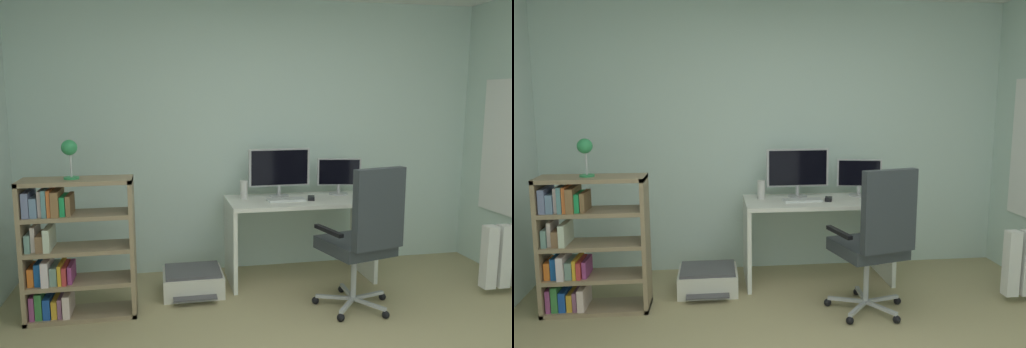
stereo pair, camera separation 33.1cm
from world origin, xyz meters
TOP-DOWN VIEW (x-y plane):
  - wall_back at (0.00, 2.53)m, footprint 4.44×0.10m
  - desk at (0.31, 2.06)m, footprint 1.31×0.62m
  - monitor_main at (0.15, 2.20)m, footprint 0.58×0.18m
  - monitor_secondary at (0.74, 2.20)m, footprint 0.41×0.18m
  - keyboard at (0.17, 1.99)m, footprint 0.35×0.15m
  - computer_mouse at (0.40, 1.99)m, footprint 0.09×0.11m
  - desktop_speaker at (-0.19, 2.15)m, footprint 0.07×0.07m
  - office_chair at (0.59, 1.24)m, footprint 0.63×0.68m
  - bookshelf at (-1.63, 1.60)m, footprint 0.81×0.30m
  - desk_lamp at (-1.58, 1.60)m, footprint 0.12×0.11m
  - printer at (-0.68, 1.89)m, footprint 0.50×0.52m

SIDE VIEW (x-z plane):
  - printer at x=-0.68m, z-range 0.00..0.21m
  - bookshelf at x=-1.63m, z-range -0.01..1.06m
  - desk at x=0.31m, z-range 0.17..0.92m
  - office_chair at x=0.59m, z-range 0.05..1.21m
  - keyboard at x=0.17m, z-range 0.75..0.77m
  - computer_mouse at x=0.40m, z-range 0.75..0.79m
  - desktop_speaker at x=-0.19m, z-range 0.75..0.92m
  - monitor_secondary at x=0.74m, z-range 0.78..1.12m
  - monitor_main at x=0.15m, z-range 0.79..1.24m
  - desk_lamp at x=-1.58m, z-range 1.13..1.42m
  - wall_back at x=0.00m, z-range 0.00..2.58m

